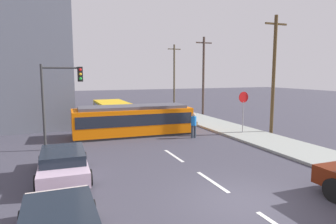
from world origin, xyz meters
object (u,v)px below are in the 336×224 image
Objects in this scene: stop_sign at (243,104)px; traffic_light_mast at (59,91)px; utility_pole_near at (274,73)px; utility_pole_mid at (203,74)px; streetcar_tram at (133,120)px; pedestrian_crossing at (194,124)px; parked_sedan_mid at (63,163)px; city_bus at (112,110)px; utility_pole_far at (174,74)px.

stop_sign is 0.60× the size of traffic_light_mast.
utility_pole_near is 10.69m from utility_pole_mid.
streetcar_tram is 4.91× the size of pedestrian_crossing.
parked_sedan_mid is 13.08m from stop_sign.
pedestrian_crossing is at bearing 174.26° from utility_pole_near.
parked_sedan_mid is 1.57× the size of stop_sign.
streetcar_tram is at bearing 56.28° from parked_sedan_mid.
city_bus is at bearing 113.64° from pedestrian_crossing.
city_bus is 1.21× the size of parked_sedan_mid.
utility_pole_far is (14.98, 19.29, 0.92)m from traffic_light_mast.
city_bus is at bearing 92.36° from streetcar_tram.
stop_sign reaches higher than city_bus.
stop_sign is at bearing -3.44° from pedestrian_crossing.
traffic_light_mast reaches higher than stop_sign.
streetcar_tram is 6.29m from city_bus.
parked_sedan_mid is 15.41m from utility_pole_near.
parked_sedan_mid is at bearing -159.07° from stop_sign.
traffic_light_mast is at bearing 178.24° from stop_sign.
utility_pole_mid is at bearing 77.15° from stop_sign.
utility_pole_mid is (2.35, 10.31, 2.00)m from stop_sign.
pedestrian_crossing is at bearing 176.56° from stop_sign.
utility_pole_near reaches higher than streetcar_tram.
streetcar_tram is 2.85× the size of stop_sign.
utility_pole_far is at bearing 87.90° from utility_pole_near.
traffic_light_mast is 14.30m from utility_pole_near.
pedestrian_crossing is at bearing -1.00° from traffic_light_mast.
parked_sedan_mid is 0.56× the size of utility_pole_mid.
utility_pole_mid is (9.63, 7.69, 3.12)m from streetcar_tram.
stop_sign reaches higher than streetcar_tram.
traffic_light_mast is at bearing 179.00° from pedestrian_crossing.
utility_pole_near is 20.05m from utility_pole_far.
city_bus is 15.36m from utility_pole_far.
streetcar_tram is 4.28m from pedestrian_crossing.
utility_pole_near reaches higher than stop_sign.
stop_sign is 19.99m from utility_pole_far.
pedestrian_crossing is (3.80, -8.68, -0.09)m from city_bus.
city_bus is at bearing -171.91° from utility_pole_mid.
stop_sign is at bearing -1.76° from traffic_light_mast.
utility_pole_near is at bearing -90.77° from utility_pole_mid.
utility_pole_far is (10.22, 17.04, 3.17)m from streetcar_tram.
utility_pole_near is at bearing -17.55° from streetcar_tram.
utility_pole_far is (10.48, 10.76, 3.21)m from city_bus.
city_bus is at bearing 136.40° from utility_pole_near.
stop_sign is (12.13, 4.64, 1.57)m from parked_sedan_mid.
city_bus is 3.28× the size of pedestrian_crossing.
utility_pole_far is (6.68, 19.44, 3.30)m from pedestrian_crossing.
streetcar_tram is at bearing -87.64° from city_bus.
utility_pole_near reaches higher than pedestrian_crossing.
traffic_light_mast is at bearing 89.02° from parked_sedan_mid.
utility_pole_far is (0.73, 20.04, -0.08)m from utility_pole_near.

